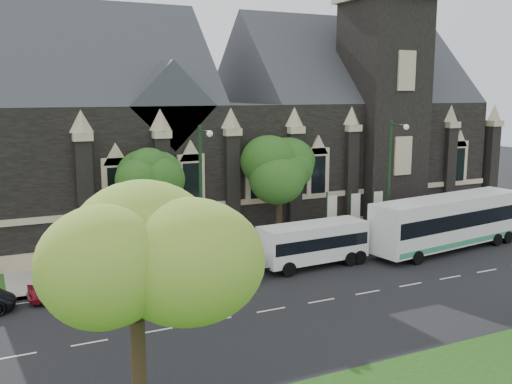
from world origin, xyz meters
TOP-DOWN VIEW (x-y plane):
  - ground at (0.00, 0.00)m, footprint 160.00×160.00m
  - sidewalk at (0.00, 9.50)m, footprint 80.00×5.00m
  - museum at (5.12, 18.78)m, footprint 40.00×17.70m
  - tree_park_near at (-11.77, -8.77)m, footprint 4.42×4.42m
  - tree_walk_right at (3.21, 10.71)m, footprint 4.08×4.08m
  - tree_walk_left at (-5.80, 10.70)m, footprint 3.91×3.91m
  - street_lamp_near at (10.00, 7.09)m, footprint 0.36×1.88m
  - street_lamp_mid at (-4.00, 7.09)m, footprint 0.36×1.88m
  - banner_flag_left at (6.29, 9.00)m, footprint 0.90×0.10m
  - banner_flag_center at (8.29, 9.00)m, footprint 0.90×0.10m
  - banner_flag_right at (10.29, 9.00)m, footprint 0.90×0.10m
  - tour_coach at (13.32, 4.84)m, footprint 13.06×4.38m
  - shuttle_bus at (2.86, 5.56)m, footprint 7.21×2.81m
  - box_trailer at (-2.55, 4.76)m, footprint 3.03×1.78m
  - sedan at (-6.37, 6.01)m, footprint 4.09×1.79m
  - car_far_red at (-12.11, 6.16)m, footprint 4.02×1.77m

SIDE VIEW (x-z plane):
  - ground at x=0.00m, z-range 0.00..0.00m
  - sidewalk at x=0.00m, z-range 0.00..0.15m
  - sedan at x=-6.37m, z-range 0.00..1.31m
  - car_far_red at x=-12.11m, z-range 0.00..1.35m
  - box_trailer at x=-2.55m, z-range 0.11..1.70m
  - shuttle_bus at x=2.86m, z-range 0.22..2.96m
  - tour_coach at x=13.32m, z-range 0.16..3.90m
  - banner_flag_left at x=6.29m, z-range 0.38..4.38m
  - banner_flag_center at x=8.29m, z-range 0.38..4.38m
  - banner_flag_right at x=10.29m, z-range 0.38..4.38m
  - street_lamp_near at x=10.00m, z-range 0.61..9.61m
  - street_lamp_mid at x=-4.00m, z-range 0.61..9.61m
  - tree_walk_left at x=-5.80m, z-range 1.91..9.55m
  - tree_walk_right at x=3.21m, z-range 1.92..9.72m
  - tree_park_near at x=-11.77m, z-range 2.14..10.70m
  - museum at x=5.12m, z-range -6.78..23.12m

